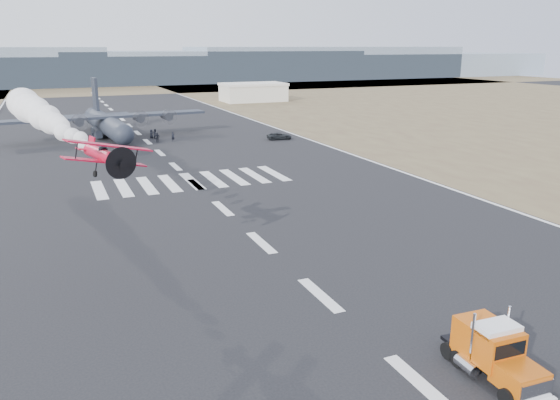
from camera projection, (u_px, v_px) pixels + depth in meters
ground at (422, 385)px, 29.45m from camera, size 500.00×500.00×0.00m
scrub_far at (87, 88)px, 233.02m from camera, size 500.00×80.00×0.00m
runway_markings at (175, 167)px, 82.55m from camera, size 60.00×260.00×0.01m
ridge_seg_d at (81, 70)px, 257.80m from camera, size 150.00×50.00×13.00m
ridge_seg_e at (214, 66)px, 282.03m from camera, size 150.00×50.00×15.00m
ridge_seg_f at (325, 62)px, 306.27m from camera, size 150.00×50.00×17.00m
ridge_seg_g at (420, 65)px, 331.32m from camera, size 150.00×50.00×13.00m
hangar_right at (253, 92)px, 178.73m from camera, size 20.50×12.50×5.90m
semi_truck at (493, 351)px, 29.69m from camera, size 2.70×7.35×3.28m
aerobatic_biplane at (105, 155)px, 39.65m from camera, size 6.40×5.91×3.14m
smoke_trail at (32, 109)px, 65.82m from camera, size 8.34×39.40×4.06m
transport_aircraft at (107, 123)px, 108.38m from camera, size 38.58×31.72×11.13m
support_vehicle at (279, 136)px, 106.25m from camera, size 5.05×2.87×1.33m
crew_a at (93, 138)px, 102.59m from camera, size 0.85×0.85×1.80m
crew_b at (123, 139)px, 102.17m from camera, size 0.78×0.96×1.70m
crew_c at (126, 139)px, 101.13m from camera, size 1.27×1.16×1.83m
crew_d at (157, 137)px, 103.17m from camera, size 1.12×0.66×1.82m
crew_e at (151, 134)px, 107.75m from camera, size 0.98×0.96×1.74m
crew_f at (79, 138)px, 102.48m from camera, size 1.63×0.90×1.67m
crew_g at (173, 137)px, 104.00m from camera, size 0.75×0.66×1.80m
crew_h at (155, 134)px, 107.20m from camera, size 0.84×1.05×1.88m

